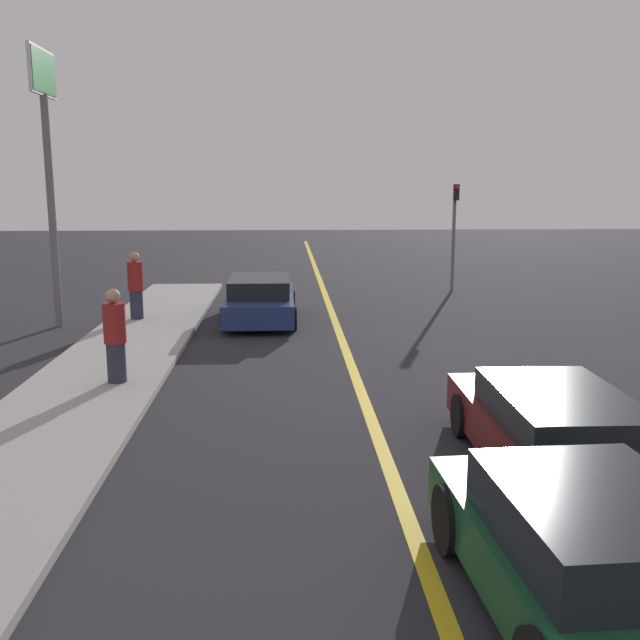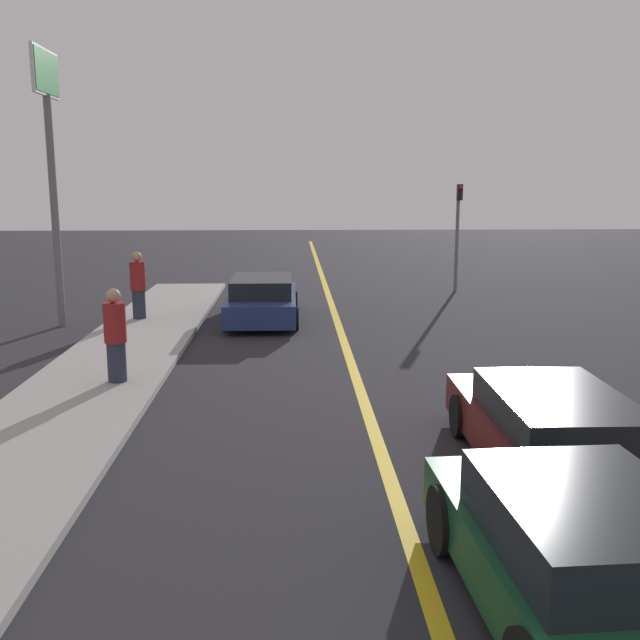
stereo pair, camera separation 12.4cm
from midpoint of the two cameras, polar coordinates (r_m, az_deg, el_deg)
The scene contains 9 objects.
road_center_line at distance 18.05m, azimuth 1.41°, elevation -1.17°, with size 0.20×60.00×0.01m.
sidewalk_left at distance 13.99m, azimuth -18.02°, elevation -5.02°, with size 2.54×26.75×0.12m.
car_near_right_lane at distance 6.82m, azimuth 20.09°, elevation -17.27°, with size 2.05×3.98×1.25m.
car_ahead_center at distance 9.81m, azimuth 17.84°, elevation -8.58°, with size 1.93×4.68×1.18m.
car_far_distant at distance 19.87m, azimuth -4.98°, elevation 1.65°, with size 1.99×4.56×1.24m.
pedestrian_mid_group at distance 13.69m, azimuth -16.33°, elevation -1.25°, with size 0.41×0.41×1.75m.
pedestrian_far_standing at distance 20.04m, azimuth -14.71°, elevation 2.67°, with size 0.41×0.41×1.83m.
traffic_light at distance 25.62m, azimuth 10.56°, elevation 7.44°, with size 0.18×0.40×3.75m.
roadside_sign at distance 20.06m, azimuth -21.26°, elevation 14.25°, with size 0.20×1.87×7.10m.
Camera 1 is at (-1.37, 0.39, 3.75)m, focal length 40.00 mm.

